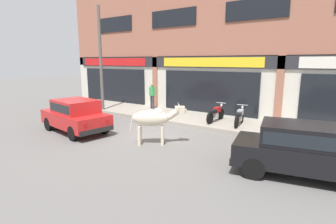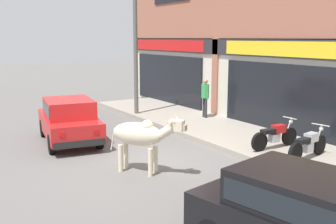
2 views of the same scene
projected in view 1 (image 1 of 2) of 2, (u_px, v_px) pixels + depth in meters
ground_plane at (151, 136)px, 11.01m from camera, size 90.00×90.00×0.00m
sidewalk at (195, 119)px, 14.03m from camera, size 19.00×3.13×0.17m
shop_building at (212, 36)px, 14.65m from camera, size 23.00×1.40×9.37m
cow at (153, 118)px, 9.79m from camera, size 1.88×1.41×1.61m
car_0 at (75, 114)px, 11.53m from camera, size 3.77×2.11×1.46m
car_1 at (300, 147)px, 7.10m from camera, size 3.81×2.25×1.46m
motorcycle_0 at (216, 114)px, 12.92m from camera, size 0.52×1.81×0.88m
motorcycle_1 at (239, 117)px, 12.22m from camera, size 0.54×1.80×0.88m
pedestrian at (152, 93)px, 16.35m from camera, size 0.49×0.32×1.60m
utility_pole at (101, 59)px, 15.63m from camera, size 0.18×0.18×6.12m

